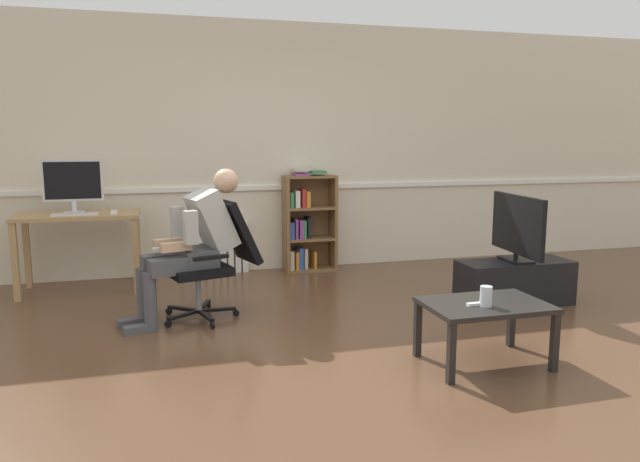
{
  "coord_description": "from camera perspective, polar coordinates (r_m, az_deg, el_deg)",
  "views": [
    {
      "loc": [
        -1.14,
        -3.81,
        1.48
      ],
      "look_at": [
        0.15,
        0.85,
        0.7
      ],
      "focal_mm": 33.08,
      "sensor_mm": 36.0,
      "label": 1
    }
  ],
  "objects": [
    {
      "name": "computer_mouse",
      "position": [
        5.9,
        -19.29,
        1.75
      ],
      "size": [
        0.06,
        0.1,
        0.03
      ],
      "primitive_type": "cube",
      "color": "white",
      "rests_on": "computer_desk"
    },
    {
      "name": "bookshelf",
      "position": [
        6.52,
        -1.37,
        0.69
      ],
      "size": [
        0.57,
        0.29,
        1.13
      ],
      "color": "brown",
      "rests_on": "ground_plane"
    },
    {
      "name": "imac_monitor",
      "position": [
        6.11,
        -22.8,
        4.37
      ],
      "size": [
        0.55,
        0.14,
        0.5
      ],
      "color": "silver",
      "rests_on": "computer_desk"
    },
    {
      "name": "ground_plane",
      "position": [
        4.25,
        1.13,
        -11.24
      ],
      "size": [
        18.0,
        18.0,
        0.0
      ],
      "primitive_type": "plane",
      "color": "brown"
    },
    {
      "name": "tv_stand",
      "position": [
        5.53,
        18.29,
        -4.75
      ],
      "size": [
        1.0,
        0.4,
        0.39
      ],
      "color": "black",
      "rests_on": "ground_plane"
    },
    {
      "name": "back_wall",
      "position": [
        6.57,
        -5.51,
        7.95
      ],
      "size": [
        12.0,
        0.13,
        2.7
      ],
      "color": "beige",
      "rests_on": "ground_plane"
    },
    {
      "name": "keyboard",
      "position": [
        5.92,
        -22.6,
        1.52
      ],
      "size": [
        0.41,
        0.12,
        0.02
      ],
      "primitive_type": "cube",
      "color": "silver",
      "rests_on": "computer_desk"
    },
    {
      "name": "spare_remote",
      "position": [
        3.92,
        15.02,
        -6.82
      ],
      "size": [
        0.15,
        0.04,
        0.02
      ],
      "primitive_type": "cube",
      "rotation": [
        0.0,
        0.0,
        4.75
      ],
      "color": "white",
      "rests_on": "coffee_table"
    },
    {
      "name": "person_seated",
      "position": [
        4.82,
        -12.17,
        -0.94
      ],
      "size": [
        1.0,
        0.56,
        1.22
      ],
      "rotation": [
        0.0,
        0.0,
        -1.29
      ],
      "color": "#4C4C51",
      "rests_on": "ground_plane"
    },
    {
      "name": "tv_screen",
      "position": [
        5.44,
        18.56,
        0.39
      ],
      "size": [
        0.23,
        0.84,
        0.58
      ],
      "rotation": [
        0.0,
        0.0,
        1.48
      ],
      "color": "black",
      "rests_on": "tv_stand"
    },
    {
      "name": "drinking_glass",
      "position": [
        3.89,
        15.77,
        -6.1
      ],
      "size": [
        0.08,
        0.08,
        0.13
      ],
      "primitive_type": "cylinder",
      "color": "silver",
      "rests_on": "coffee_table"
    },
    {
      "name": "computer_desk",
      "position": [
        6.07,
        -22.31,
        0.46
      ],
      "size": [
        1.12,
        0.6,
        0.76
      ],
      "color": "tan",
      "rests_on": "ground_plane"
    },
    {
      "name": "radiator",
      "position": [
        6.49,
        -10.03,
        -1.64
      ],
      "size": [
        0.69,
        0.08,
        0.56
      ],
      "color": "white",
      "rests_on": "ground_plane"
    },
    {
      "name": "office_chair",
      "position": [
        4.91,
        -10.08,
        -2.23
      ],
      "size": [
        0.82,
        0.66,
        0.97
      ],
      "rotation": [
        0.0,
        0.0,
        -1.29
      ],
      "color": "black",
      "rests_on": "ground_plane"
    },
    {
      "name": "coffee_table",
      "position": [
        4.01,
        15.67,
        -7.42
      ],
      "size": [
        0.78,
        0.53,
        0.41
      ],
      "color": "black",
      "rests_on": "ground_plane"
    }
  ]
}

